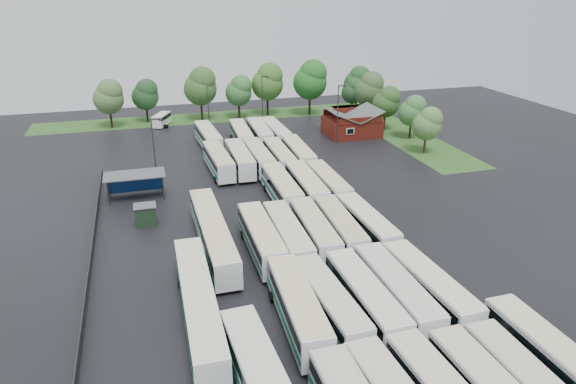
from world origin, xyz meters
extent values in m
plane|color=black|center=(0.00, 0.00, 0.00)|extent=(160.00, 160.00, 0.00)
cube|color=maroon|center=(24.00, 42.80, 1.70)|extent=(10.00, 8.00, 3.40)
cube|color=#4C4F51|center=(21.50, 42.80, 4.30)|extent=(5.07, 8.60, 2.19)
cube|color=#4C4F51|center=(26.50, 42.80, 4.30)|extent=(5.07, 8.60, 2.19)
cube|color=maroon|center=(24.00, 38.80, 3.90)|extent=(9.00, 0.20, 1.20)
cube|color=silver|center=(22.00, 38.75, 2.00)|extent=(1.60, 0.12, 1.20)
cylinder|color=#2D2D30|center=(-20.80, 20.00, 1.70)|extent=(0.16, 0.16, 3.40)
cylinder|color=#2D2D30|center=(-13.60, 20.00, 1.70)|extent=(0.16, 0.16, 3.40)
cylinder|color=#2D2D30|center=(-20.80, 23.20, 1.70)|extent=(0.16, 0.16, 3.40)
cylinder|color=#2D2D30|center=(-13.60, 23.20, 1.70)|extent=(0.16, 0.16, 3.40)
cube|color=#4C4F51|center=(-17.20, 21.60, 3.50)|extent=(8.20, 4.20, 0.15)
cube|color=navy|center=(-17.20, 23.50, 1.60)|extent=(7.60, 0.08, 2.60)
cube|color=black|center=(-16.20, 12.60, 1.25)|extent=(2.50, 2.00, 2.50)
cube|color=#4C4F51|center=(-16.20, 12.60, 2.56)|extent=(2.70, 2.20, 0.12)
cube|color=#2C571E|center=(2.00, 64.80, 0.01)|extent=(80.00, 10.00, 0.01)
cube|color=#2C571E|center=(34.00, 42.80, 0.01)|extent=(10.00, 50.00, 0.01)
cube|color=#2D2D30|center=(-22.20, 8.00, 0.60)|extent=(0.10, 50.00, 1.20)
cylinder|color=black|center=(2.15, -21.62, 0.48)|extent=(2.70, 1.02, 1.02)
cube|color=beige|center=(5.38, -26.23, 3.47)|extent=(2.89, 12.49, 0.13)
cylinder|color=black|center=(5.38, -22.13, 0.48)|extent=(2.72, 1.02, 1.02)
cube|color=beige|center=(8.30, -26.20, 3.42)|extent=(2.56, 12.26, 0.13)
cylinder|color=black|center=(8.30, -22.16, 0.47)|extent=(2.69, 1.01, 1.01)
cube|color=silver|center=(-4.21, -12.18, 1.99)|extent=(3.36, 13.22, 3.00)
cube|color=black|center=(-4.21, -12.18, 2.59)|extent=(3.40, 12.70, 0.96)
cube|color=#18774E|center=(-4.21, -12.18, 1.33)|extent=(3.40, 12.96, 0.66)
cube|color=beige|center=(-4.21, -12.18, 3.55)|extent=(3.23, 12.82, 0.13)
cylinder|color=black|center=(-4.21, -16.37, 0.49)|extent=(2.78, 1.05, 1.05)
cylinder|color=black|center=(-4.21, -7.98, 0.49)|extent=(2.78, 1.05, 1.05)
cube|color=silver|center=(-1.34, -12.27, 1.91)|extent=(3.20, 12.65, 2.87)
cube|color=black|center=(-1.34, -12.27, 2.48)|extent=(3.24, 12.15, 0.92)
cube|color=#1F7A56|center=(-1.34, -12.27, 1.27)|extent=(3.24, 12.40, 0.63)
cube|color=beige|center=(-1.34, -12.27, 3.40)|extent=(3.08, 12.26, 0.13)
cylinder|color=black|center=(-1.34, -16.28, 0.47)|extent=(2.66, 1.00, 1.00)
cylinder|color=black|center=(-1.34, -8.26, 0.47)|extent=(2.66, 1.00, 1.00)
cube|color=silver|center=(1.99, -12.52, 1.96)|extent=(2.79, 12.94, 2.96)
cube|color=black|center=(1.99, -12.52, 2.56)|extent=(2.85, 12.42, 0.95)
cube|color=#2E7C5E|center=(1.99, -12.52, 1.31)|extent=(2.84, 12.68, 0.65)
cube|color=#EBE9CD|center=(1.99, -12.52, 3.50)|extent=(2.68, 12.55, 0.13)
cylinder|color=black|center=(1.99, -16.65, 0.48)|extent=(2.75, 1.03, 1.03)
cylinder|color=black|center=(1.99, -8.39, 0.48)|extent=(2.75, 1.03, 1.03)
cube|color=silver|center=(5.06, -12.39, 2.00)|extent=(2.81, 13.17, 3.02)
cube|color=black|center=(5.06, -12.39, 2.60)|extent=(2.88, 12.65, 0.96)
cube|color=#238059|center=(5.06, -12.39, 1.34)|extent=(2.87, 12.91, 0.66)
cube|color=silver|center=(5.06, -12.39, 3.56)|extent=(2.70, 12.78, 0.13)
cylinder|color=black|center=(5.06, -16.60, 0.49)|extent=(2.80, 1.05, 1.05)
cylinder|color=black|center=(5.06, -8.18, 0.49)|extent=(2.80, 1.05, 1.05)
cube|color=silver|center=(8.31, -12.51, 1.98)|extent=(3.32, 13.12, 2.98)
cube|color=black|center=(8.31, -12.51, 2.58)|extent=(3.36, 12.61, 0.95)
cube|color=#1C7C5A|center=(8.31, -12.51, 1.32)|extent=(3.36, 12.87, 0.66)
cube|color=beige|center=(8.31, -12.51, 3.52)|extent=(3.19, 12.73, 0.13)
cylinder|color=black|center=(8.31, -16.68, 0.49)|extent=(2.77, 1.04, 1.04)
cylinder|color=black|center=(8.31, -8.35, 0.49)|extent=(2.77, 1.04, 1.04)
cube|color=silver|center=(-4.20, 1.27, 1.99)|extent=(2.86, 13.12, 3.00)
cube|color=black|center=(-4.20, 1.27, 2.59)|extent=(2.92, 12.60, 0.96)
cube|color=#2C7B5B|center=(-4.20, 1.27, 1.33)|extent=(2.91, 12.86, 0.66)
cube|color=beige|center=(-4.20, 1.27, 3.55)|extent=(2.75, 12.73, 0.13)
cylinder|color=black|center=(-4.20, -2.93, 0.49)|extent=(2.78, 1.05, 1.05)
cylinder|color=black|center=(-4.20, 5.46, 0.49)|extent=(2.78, 1.05, 1.05)
cube|color=silver|center=(-1.28, 0.98, 1.97)|extent=(3.04, 13.04, 2.97)
cube|color=black|center=(-1.28, 0.98, 2.57)|extent=(3.09, 12.53, 0.95)
cube|color=#1D6D4C|center=(-1.28, 0.98, 1.32)|extent=(3.09, 12.78, 0.65)
cube|color=beige|center=(-1.28, 0.98, 3.51)|extent=(2.92, 12.65, 0.13)
cylinder|color=black|center=(-1.28, -3.17, 0.49)|extent=(2.76, 1.04, 1.04)
cylinder|color=black|center=(-1.28, 5.14, 0.49)|extent=(2.76, 1.04, 1.04)
cube|color=silver|center=(1.95, 1.30, 1.95)|extent=(3.27, 12.95, 2.94)
cube|color=black|center=(1.95, 1.30, 2.54)|extent=(3.31, 12.44, 0.94)
cube|color=#236D51|center=(1.95, 1.30, 1.31)|extent=(3.31, 12.70, 0.65)
cube|color=beige|center=(1.95, 1.30, 3.48)|extent=(3.14, 12.56, 0.13)
cylinder|color=black|center=(1.95, -2.81, 0.48)|extent=(2.73, 1.03, 1.03)
cylinder|color=black|center=(1.95, 5.40, 0.48)|extent=(2.73, 1.03, 1.03)
cube|color=silver|center=(5.08, 1.45, 1.91)|extent=(3.24, 12.67, 2.88)
cube|color=black|center=(5.08, 1.45, 2.48)|extent=(3.28, 12.17, 0.92)
cube|color=#0E6E49|center=(5.08, 1.45, 1.28)|extent=(3.28, 12.42, 0.63)
cube|color=beige|center=(5.08, 1.45, 3.40)|extent=(3.12, 12.28, 0.13)
cylinder|color=black|center=(5.08, -2.56, 0.47)|extent=(2.67, 1.00, 1.00)
cylinder|color=black|center=(5.08, 5.47, 0.47)|extent=(2.67, 1.00, 1.00)
cube|color=silver|center=(8.41, 1.38, 1.90)|extent=(2.86, 12.51, 2.86)
cube|color=black|center=(8.41, 1.38, 2.47)|extent=(2.92, 12.02, 0.91)
cube|color=#2B755C|center=(8.41, 1.38, 1.27)|extent=(2.91, 12.27, 0.63)
cube|color=#EAE7C8|center=(8.41, 1.38, 3.37)|extent=(2.75, 12.14, 0.12)
cylinder|color=black|center=(8.41, -2.60, 0.47)|extent=(2.65, 1.00, 1.00)
cylinder|color=black|center=(8.41, 5.37, 0.47)|extent=(2.65, 1.00, 1.00)
cube|color=silver|center=(1.87, 14.77, 1.99)|extent=(2.94, 13.12, 3.00)
cube|color=black|center=(1.87, 14.77, 2.59)|extent=(3.00, 12.59, 0.96)
cube|color=#156D45|center=(1.87, 14.77, 1.33)|extent=(2.99, 12.86, 0.66)
cube|color=beige|center=(1.87, 14.77, 3.54)|extent=(2.83, 12.72, 0.13)
cylinder|color=black|center=(1.87, 10.59, 0.49)|extent=(2.78, 1.05, 1.05)
cylinder|color=black|center=(1.87, 18.96, 0.49)|extent=(2.78, 1.05, 1.05)
cube|color=silver|center=(5.34, 14.56, 2.01)|extent=(3.23, 13.28, 3.02)
cube|color=black|center=(5.34, 14.56, 2.61)|extent=(3.27, 12.76, 0.97)
cube|color=#227A59|center=(5.34, 14.56, 1.34)|extent=(3.27, 13.02, 0.66)
cube|color=beige|center=(5.34, 14.56, 3.57)|extent=(3.10, 12.88, 0.13)
cylinder|color=black|center=(5.34, 10.34, 0.49)|extent=(2.80, 1.06, 1.06)
cylinder|color=black|center=(5.34, 18.79, 0.49)|extent=(2.80, 1.06, 1.06)
cube|color=silver|center=(8.52, 14.61, 1.91)|extent=(2.73, 12.61, 2.88)
cube|color=black|center=(8.52, 14.61, 2.49)|extent=(2.79, 12.11, 0.92)
cube|color=#116D4D|center=(8.52, 14.61, 1.28)|extent=(2.78, 12.36, 0.63)
cube|color=beige|center=(8.52, 14.61, 3.41)|extent=(2.62, 12.23, 0.13)
cylinder|color=black|center=(8.52, 10.58, 0.47)|extent=(2.67, 1.01, 1.01)
cylinder|color=black|center=(8.52, 18.63, 0.47)|extent=(2.67, 1.01, 1.01)
cube|color=silver|center=(-4.54, 28.63, 1.97)|extent=(3.17, 13.03, 2.96)
cube|color=black|center=(-4.54, 28.63, 2.56)|extent=(3.21, 12.51, 0.95)
cube|color=#147E4F|center=(-4.54, 28.63, 1.32)|extent=(3.21, 12.77, 0.65)
cube|color=beige|center=(-4.54, 28.63, 3.50)|extent=(3.05, 12.64, 0.13)
cylinder|color=black|center=(-4.54, 24.49, 0.49)|extent=(2.75, 1.04, 1.04)
cylinder|color=black|center=(-4.54, 32.77, 0.49)|extent=(2.75, 1.04, 1.04)
cube|color=silver|center=(-1.13, 28.62, 1.97)|extent=(2.92, 13.02, 2.97)
cube|color=black|center=(-1.13, 28.62, 2.57)|extent=(2.97, 12.50, 0.95)
cube|color=#297451|center=(-1.13, 28.62, 1.32)|extent=(2.97, 12.76, 0.65)
cube|color=beige|center=(-1.13, 28.62, 3.52)|extent=(2.80, 12.63, 0.13)
cylinder|color=black|center=(-1.13, 24.46, 0.49)|extent=(2.76, 1.04, 1.04)
cylinder|color=black|center=(-1.13, 32.77, 0.49)|extent=(2.76, 1.04, 1.04)
cube|color=silver|center=(1.89, 28.53, 1.95)|extent=(2.72, 12.86, 2.94)
cube|color=black|center=(1.89, 28.53, 2.54)|extent=(2.78, 12.34, 0.94)
cube|color=#10704D|center=(1.89, 28.53, 1.31)|extent=(2.77, 12.60, 0.65)
cube|color=beige|center=(1.89, 28.53, 3.48)|extent=(2.61, 12.47, 0.13)
cylinder|color=black|center=(1.89, 24.42, 0.48)|extent=(2.73, 1.03, 1.03)
cylinder|color=black|center=(1.89, 32.64, 0.48)|extent=(2.73, 1.03, 1.03)
cube|color=silver|center=(5.26, 28.30, 1.89)|extent=(2.86, 12.51, 2.85)
cube|color=black|center=(5.26, 28.30, 2.47)|extent=(2.91, 12.01, 0.91)
cube|color=#267358|center=(5.26, 28.30, 1.27)|extent=(2.90, 12.26, 0.63)
cube|color=beige|center=(5.26, 28.30, 3.37)|extent=(2.75, 12.13, 0.12)
cylinder|color=black|center=(5.26, 24.31, 0.47)|extent=(2.65, 1.00, 1.00)
cylinder|color=black|center=(5.26, 32.28, 0.47)|extent=(2.65, 1.00, 1.00)
cube|color=silver|center=(8.50, 28.48, 1.97)|extent=(3.24, 13.03, 2.96)
cube|color=black|center=(8.50, 28.48, 2.56)|extent=(3.28, 12.52, 0.95)
cube|color=#257351|center=(8.50, 28.48, 1.31)|extent=(3.28, 12.78, 0.65)
cube|color=beige|center=(8.50, 28.48, 3.50)|extent=(3.11, 12.64, 0.13)
cylinder|color=black|center=(8.50, 24.34, 0.48)|extent=(2.75, 1.03, 1.03)
cylinder|color=black|center=(8.50, 32.62, 0.48)|extent=(2.75, 1.03, 1.03)
cube|color=silver|center=(-4.24, 42.12, 2.00)|extent=(3.38, 13.28, 3.02)
cube|color=black|center=(-4.24, 42.12, 2.61)|extent=(3.42, 12.76, 0.97)
cube|color=#217D5B|center=(-4.24, 42.12, 1.34)|extent=(3.43, 13.02, 0.66)
cube|color=beige|center=(-4.24, 42.12, 3.57)|extent=(3.25, 12.88, 0.13)
cylinder|color=black|center=(-4.24, 37.91, 0.49)|extent=(2.80, 1.05, 1.05)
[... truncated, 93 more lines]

